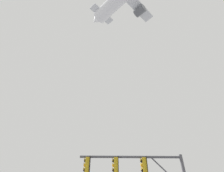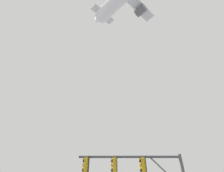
{
  "view_description": "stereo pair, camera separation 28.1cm",
  "coord_description": "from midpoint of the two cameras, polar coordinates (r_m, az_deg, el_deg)",
  "views": [
    {
      "loc": [
        -0.8,
        -4.05,
        1.53
      ],
      "look_at": [
        0.59,
        13.12,
        15.8
      ],
      "focal_mm": 32.22,
      "sensor_mm": 36.0,
      "label": 1
    },
    {
      "loc": [
        -0.52,
        -4.07,
        1.53
      ],
      "look_at": [
        0.59,
        13.12,
        15.8
      ],
      "focal_mm": 32.22,
      "sensor_mm": 36.0,
      "label": 2
    }
  ],
  "objects": []
}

